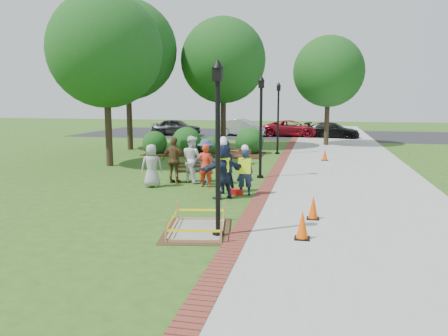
% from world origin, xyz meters
% --- Properties ---
extents(ground, '(100.00, 100.00, 0.00)m').
position_xyz_m(ground, '(0.00, 0.00, 0.00)').
color(ground, '#285116').
rests_on(ground, ground).
extents(sidewalk, '(6.00, 60.00, 0.02)m').
position_xyz_m(sidewalk, '(5.00, 10.00, 0.01)').
color(sidewalk, '#9E9E99').
rests_on(sidewalk, ground).
extents(brick_edging, '(0.50, 60.00, 0.03)m').
position_xyz_m(brick_edging, '(1.75, 10.00, 0.01)').
color(brick_edging, maroon).
rests_on(brick_edging, ground).
extents(mulch_bed, '(7.00, 3.00, 0.05)m').
position_xyz_m(mulch_bed, '(-3.00, 12.00, 0.02)').
color(mulch_bed, '#381E0F').
rests_on(mulch_bed, ground).
extents(parking_lot, '(36.00, 12.00, 0.01)m').
position_xyz_m(parking_lot, '(0.00, 27.00, 0.00)').
color(parking_lot, black).
rests_on(parking_lot, ground).
extents(wet_concrete_pad, '(2.07, 2.56, 0.55)m').
position_xyz_m(wet_concrete_pad, '(0.64, -2.71, 0.23)').
color(wet_concrete_pad, '#47331E').
rests_on(wet_concrete_pad, ground).
extents(bench_near, '(1.51, 0.95, 0.78)m').
position_xyz_m(bench_near, '(-1.29, 3.55, 0.25)').
color(bench_near, '#58311E').
rests_on(bench_near, ground).
extents(bench_far, '(1.46, 0.69, 0.76)m').
position_xyz_m(bench_far, '(-0.45, 8.70, 0.24)').
color(bench_far, brown).
rests_on(bench_far, ground).
extents(cone_front, '(0.36, 0.36, 0.72)m').
position_xyz_m(cone_front, '(3.28, -2.85, 0.35)').
color(cone_front, black).
rests_on(cone_front, ground).
extents(cone_back, '(0.34, 0.34, 0.68)m').
position_xyz_m(cone_back, '(3.51, -1.03, 0.33)').
color(cone_back, black).
rests_on(cone_back, ground).
extents(cone_far, '(0.34, 0.34, 0.68)m').
position_xyz_m(cone_far, '(3.99, 10.70, 0.33)').
color(cone_far, black).
rests_on(cone_far, ground).
extents(toolbox, '(0.42, 0.23, 0.21)m').
position_xyz_m(toolbox, '(0.87, 1.56, 0.10)').
color(toolbox, red).
rests_on(toolbox, ground).
extents(lamp_near, '(0.28, 0.28, 4.26)m').
position_xyz_m(lamp_near, '(1.25, -3.00, 2.48)').
color(lamp_near, black).
rests_on(lamp_near, ground).
extents(lamp_mid, '(0.28, 0.28, 4.26)m').
position_xyz_m(lamp_mid, '(1.25, 5.00, 2.48)').
color(lamp_mid, black).
rests_on(lamp_mid, ground).
extents(lamp_far, '(0.28, 0.28, 4.26)m').
position_xyz_m(lamp_far, '(1.25, 13.00, 2.48)').
color(lamp_far, black).
rests_on(lamp_far, ground).
extents(tree_left, '(5.47, 5.47, 8.31)m').
position_xyz_m(tree_left, '(-6.49, 6.72, 5.57)').
color(tree_left, '#3D2D1E').
rests_on(tree_left, ground).
extents(tree_back, '(5.57, 5.57, 8.53)m').
position_xyz_m(tree_back, '(-2.63, 15.57, 5.74)').
color(tree_back, '#3D2D1E').
rests_on(tree_back, ground).
extents(tree_right, '(4.91, 4.91, 7.58)m').
position_xyz_m(tree_right, '(4.18, 18.68, 5.12)').
color(tree_right, '#3D2D1E').
rests_on(tree_right, ground).
extents(tree_far, '(6.27, 6.27, 9.46)m').
position_xyz_m(tree_far, '(-8.36, 13.34, 6.32)').
color(tree_far, '#3D2D1E').
rests_on(tree_far, ground).
extents(shrub_a, '(1.49, 1.49, 1.49)m').
position_xyz_m(shrub_a, '(-5.98, 11.56, 0.00)').
color(shrub_a, '#123F14').
rests_on(shrub_a, ground).
extents(shrub_b, '(1.74, 1.74, 1.74)m').
position_xyz_m(shrub_b, '(-4.14, 12.08, 0.00)').
color(shrub_b, '#123F14').
rests_on(shrub_b, ground).
extents(shrub_c, '(1.14, 1.14, 1.14)m').
position_xyz_m(shrub_c, '(-2.58, 12.13, 0.00)').
color(shrub_c, '#123F14').
rests_on(shrub_c, ground).
extents(shrub_d, '(1.71, 1.71, 1.71)m').
position_xyz_m(shrub_d, '(-0.42, 12.89, 0.00)').
color(shrub_d, '#123F14').
rests_on(shrub_d, ground).
extents(shrub_e, '(1.06, 1.06, 1.06)m').
position_xyz_m(shrub_e, '(-3.49, 13.02, 0.00)').
color(shrub_e, '#123F14').
rests_on(shrub_e, ground).
extents(casual_person_a, '(0.61, 0.51, 1.64)m').
position_xyz_m(casual_person_a, '(-2.51, 2.23, 0.82)').
color(casual_person_a, '#A1A1A1').
rests_on(casual_person_a, ground).
extents(casual_person_b, '(0.54, 0.36, 1.64)m').
position_xyz_m(casual_person_b, '(-0.52, 2.68, 0.82)').
color(casual_person_b, red).
rests_on(casual_person_b, ground).
extents(casual_person_c, '(0.71, 0.65, 1.86)m').
position_xyz_m(casual_person_c, '(-1.28, 3.44, 0.93)').
color(casual_person_c, white).
rests_on(casual_person_c, ground).
extents(casual_person_d, '(0.63, 0.46, 1.82)m').
position_xyz_m(casual_person_d, '(-1.92, 3.15, 0.91)').
color(casual_person_d, brown).
rests_on(casual_person_d, ground).
extents(casual_person_e, '(0.60, 0.41, 1.79)m').
position_xyz_m(casual_person_e, '(-0.63, 3.12, 0.89)').
color(casual_person_e, '#353F5E').
rests_on(casual_person_e, ground).
extents(hivis_worker_a, '(0.70, 0.67, 2.00)m').
position_xyz_m(hivis_worker_a, '(0.52, 0.96, 0.99)').
color(hivis_worker_a, '#18283F').
rests_on(hivis_worker_a, ground).
extents(hivis_worker_b, '(0.58, 0.45, 1.77)m').
position_xyz_m(hivis_worker_b, '(1.15, 1.58, 0.89)').
color(hivis_worker_b, '#16283B').
rests_on(hivis_worker_b, ground).
extents(hivis_worker_c, '(0.71, 0.63, 2.01)m').
position_xyz_m(hivis_worker_c, '(0.34, 1.85, 0.99)').
color(hivis_worker_c, '#1A2B45').
rests_on(hivis_worker_c, ground).
extents(parked_car_a, '(2.24, 4.96, 1.60)m').
position_xyz_m(parked_car_a, '(-8.72, 24.01, 0.00)').
color(parked_car_a, '#29282B').
rests_on(parked_car_a, ground).
extents(parked_car_b, '(3.02, 5.21, 1.60)m').
position_xyz_m(parked_car_b, '(-2.88, 24.78, 0.00)').
color(parked_car_b, '#A9A8AD').
rests_on(parked_car_b, ground).
extents(parked_car_c, '(2.33, 4.79, 1.52)m').
position_xyz_m(parked_car_c, '(1.40, 25.09, 0.00)').
color(parked_car_c, maroon).
rests_on(parked_car_c, ground).
extents(parked_car_d, '(2.76, 4.61, 1.41)m').
position_xyz_m(parked_car_d, '(4.77, 24.54, 0.00)').
color(parked_car_d, black).
rests_on(parked_car_d, ground).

